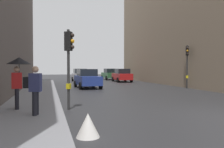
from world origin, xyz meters
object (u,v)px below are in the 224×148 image
car_silver_hatchback (80,75)px  car_blue_van (87,79)px  pedestrian_with_grey_backpack (34,87)px  pedestrian_with_umbrella (18,68)px  traffic_light_near_right (69,54)px  car_red_sedan (122,75)px  car_green_estate (110,74)px  warning_sign_triangle (88,125)px  traffic_light_mid_street (187,59)px

car_silver_hatchback → car_blue_van: size_ratio=0.99×
car_silver_hatchback → pedestrian_with_grey_backpack: (-4.63, -22.66, 0.29)m
car_blue_van → pedestrian_with_grey_backpack: bearing=-107.4°
pedestrian_with_umbrella → traffic_light_near_right: bearing=4.8°
traffic_light_near_right → car_red_sedan: traffic_light_near_right is taller
car_green_estate → car_blue_van: bearing=-112.5°
car_red_sedan → pedestrian_with_umbrella: 22.08m
car_red_sedan → warning_sign_triangle: bearing=-109.8°
car_silver_hatchback → traffic_light_near_right: bearing=-98.8°
car_blue_van → pedestrian_with_grey_backpack: (-3.95, -12.58, 0.29)m
car_red_sedan → pedestrian_with_grey_backpack: pedestrian_with_grey_backpack is taller
car_green_estate → car_red_sedan: bearing=-89.1°
traffic_light_near_right → car_red_sedan: size_ratio=0.84×
warning_sign_triangle → car_green_estate: bearing=74.2°
car_green_estate → car_silver_hatchback: same height
car_red_sedan → pedestrian_with_grey_backpack: 23.06m
car_green_estate → warning_sign_triangle: 30.63m
warning_sign_triangle → traffic_light_near_right: bearing=91.9°
car_green_estate → car_blue_van: 15.42m
pedestrian_with_grey_backpack → warning_sign_triangle: 3.16m
car_red_sedan → traffic_light_near_right: bearing=-114.1°
traffic_light_near_right → pedestrian_with_umbrella: 2.18m
car_red_sedan → car_blue_van: same height
car_silver_hatchback → warning_sign_triangle: car_silver_hatchback is taller
traffic_light_near_right → pedestrian_with_grey_backpack: traffic_light_near_right is taller
traffic_light_mid_street → car_red_sedan: traffic_light_mid_street is taller
car_red_sedan → pedestrian_with_umbrella: (-10.66, -19.31, 0.96)m
car_red_sedan → pedestrian_with_grey_backpack: bearing=-115.6°
traffic_light_near_right → car_green_estate: bearing=71.4°
traffic_light_near_right → warning_sign_triangle: bearing=-88.1°
car_blue_van → pedestrian_with_umbrella: 12.07m
car_red_sedan → car_green_estate: bearing=90.9°
traffic_light_near_right → pedestrian_with_umbrella: traffic_light_near_right is taller
traffic_light_mid_street → pedestrian_with_grey_backpack: traffic_light_mid_street is taller
pedestrian_with_umbrella → warning_sign_triangle: bearing=-61.7°
car_red_sedan → car_blue_van: 10.17m
car_silver_hatchback → car_green_estate: bearing=38.6°
car_green_estate → car_blue_van: same height
traffic_light_mid_street → warning_sign_triangle: (-11.08, -12.30, -2.38)m
traffic_light_near_right → car_silver_hatchback: (3.25, 21.00, -1.58)m
traffic_light_near_right → pedestrian_with_grey_backpack: size_ratio=2.01×
car_green_estate → car_silver_hatchback: (-5.24, -4.17, 0.00)m
car_green_estate → pedestrian_with_umbrella: 27.48m
traffic_light_near_right → car_green_estate: 26.61m
traffic_light_mid_street → pedestrian_with_grey_backpack: bearing=-142.5°
car_red_sedan → warning_sign_triangle: 24.91m
car_green_estate → car_blue_van: size_ratio=0.99×
traffic_light_mid_street → car_green_estate: (-2.73, 17.17, -1.83)m
car_silver_hatchback → pedestrian_with_umbrella: (-5.33, -21.17, 0.96)m
traffic_light_near_right → traffic_light_mid_street: (11.22, 8.00, 0.25)m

